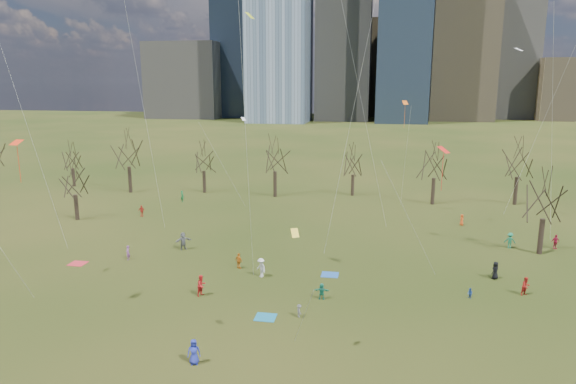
% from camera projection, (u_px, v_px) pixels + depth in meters
% --- Properties ---
extents(ground, '(500.00, 500.00, 0.00)m').
position_uv_depth(ground, '(262.00, 308.00, 41.43)').
color(ground, black).
rests_on(ground, ground).
extents(downtown_skyline, '(212.50, 78.00, 118.00)m').
position_uv_depth(downtown_skyline, '(357.00, 34.00, 236.28)').
color(downtown_skyline, slate).
rests_on(downtown_skyline, ground).
extents(bare_tree_row, '(113.04, 29.80, 9.50)m').
position_uv_depth(bare_tree_row, '(317.00, 162.00, 75.97)').
color(bare_tree_row, black).
rests_on(bare_tree_row, ground).
extents(blanket_teal, '(1.60, 1.50, 0.03)m').
position_uv_depth(blanket_teal, '(265.00, 317.00, 39.70)').
color(blanket_teal, '#186B91').
rests_on(blanket_teal, ground).
extents(blanket_navy, '(1.60, 1.50, 0.03)m').
position_uv_depth(blanket_navy, '(330.00, 275.00, 48.42)').
color(blanket_navy, '#2356A5').
rests_on(blanket_navy, ground).
extents(blanket_crimson, '(1.60, 1.50, 0.03)m').
position_uv_depth(blanket_crimson, '(78.00, 264.00, 51.36)').
color(blanket_crimson, red).
rests_on(blanket_crimson, ground).
extents(person_0, '(0.96, 0.77, 1.70)m').
position_uv_depth(person_0, '(194.00, 352.00, 33.01)').
color(person_0, '#2631A6').
rests_on(person_0, ground).
extents(person_2, '(1.01, 1.11, 1.84)m').
position_uv_depth(person_2, '(202.00, 285.00, 43.56)').
color(person_2, red).
rests_on(person_2, ground).
extents(person_3, '(0.66, 0.78, 1.04)m').
position_uv_depth(person_3, '(299.00, 311.00, 39.65)').
color(person_3, slate).
rests_on(person_3, ground).
extents(person_4, '(0.99, 0.80, 1.57)m').
position_uv_depth(person_4, '(239.00, 261.00, 49.89)').
color(person_4, '#CC6916').
rests_on(person_4, ground).
extents(person_5, '(1.31, 0.48, 1.40)m').
position_uv_depth(person_5, '(322.00, 291.00, 42.89)').
color(person_5, '#1B7C5E').
rests_on(person_5, ground).
extents(person_6, '(0.94, 0.96, 1.67)m').
position_uv_depth(person_6, '(495.00, 270.00, 47.24)').
color(person_6, black).
rests_on(person_6, ground).
extents(person_7, '(0.40, 0.58, 1.51)m').
position_uv_depth(person_7, '(128.00, 253.00, 52.36)').
color(person_7, '#86468C').
rests_on(person_7, ground).
extents(person_8, '(0.53, 0.57, 0.92)m').
position_uv_depth(person_8, '(470.00, 293.00, 43.04)').
color(person_8, '#224694').
rests_on(person_8, ground).
extents(person_9, '(1.33, 1.29, 1.82)m').
position_uv_depth(person_9, '(261.00, 268.00, 47.73)').
color(person_9, silver).
rests_on(person_9, ground).
extents(person_10, '(1.01, 0.66, 1.59)m').
position_uv_depth(person_10, '(555.00, 242.00, 55.80)').
color(person_10, '#AD1839').
rests_on(person_10, ground).
extents(person_11, '(1.75, 1.57, 1.93)m').
position_uv_depth(person_11, '(183.00, 241.00, 55.50)').
color(person_11, slate).
rests_on(person_11, ground).
extents(person_12, '(0.50, 0.73, 1.43)m').
position_uv_depth(person_12, '(462.00, 220.00, 64.89)').
color(person_12, '#DE4D18').
rests_on(person_12, ground).
extents(person_13, '(0.75, 0.72, 1.72)m').
position_uv_depth(person_13, '(182.00, 196.00, 77.52)').
color(person_13, '#197438').
rests_on(person_13, ground).
extents(person_14, '(0.99, 0.93, 1.62)m').
position_uv_depth(person_14, '(526.00, 286.00, 43.65)').
color(person_14, '#B21E19').
rests_on(person_14, ground).
extents(person_15, '(1.24, 0.87, 1.76)m').
position_uv_depth(person_15, '(510.00, 240.00, 55.95)').
color(person_15, '#19724C').
rests_on(person_15, ground).
extents(person_16, '(0.96, 0.52, 1.56)m').
position_uv_depth(person_16, '(142.00, 211.00, 69.07)').
color(person_16, '#B21E19').
rests_on(person_16, ground).
extents(kites_airborne, '(56.51, 48.16, 33.50)m').
position_uv_depth(kites_airborne, '(322.00, 120.00, 47.94)').
color(kites_airborne, '#F83814').
rests_on(kites_airborne, ground).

